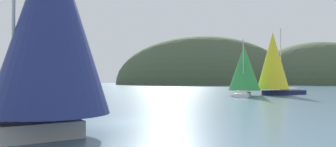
{
  "coord_description": "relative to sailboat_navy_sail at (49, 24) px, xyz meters",
  "views": [
    {
      "loc": [
        4.77,
        -19.59,
        2.71
      ],
      "look_at": [
        0.0,
        25.43,
        3.47
      ],
      "focal_mm": 33.65,
      "sensor_mm": 36.0,
      "label": 1
    }
  ],
  "objects": [
    {
      "name": "headland_right",
      "position": [
        62.24,
        140.79,
        -5.23
      ],
      "size": [
        65.82,
        44.0,
        39.98
      ],
      "primitive_type": "ellipsoid",
      "color": "#425138",
      "rests_on": "ground_plane"
    },
    {
      "name": "ground_plane",
      "position": [
        2.24,
        5.79,
        -5.23
      ],
      "size": [
        360.0,
        360.0,
        0.0
      ],
      "primitive_type": "plane",
      "color": "#426075"
    },
    {
      "name": "sailboat_green_sail",
      "position": [
        13.79,
        37.11,
        -1.0
      ],
      "size": [
        5.95,
        8.67,
        8.86
      ],
      "color": "white",
      "rests_on": "ground_plane"
    },
    {
      "name": "headland_center",
      "position": [
        7.24,
        140.79,
        -5.23
      ],
      "size": [
        85.39,
        44.0,
        47.19
      ],
      "primitive_type": "ellipsoid",
      "color": "#425138",
      "rests_on": "ground_plane"
    },
    {
      "name": "sailboat_yellow_sail",
      "position": [
        19.11,
        40.57,
        0.27
      ],
      "size": [
        9.86,
        8.22,
        11.32
      ],
      "color": "#191E4C",
      "rests_on": "ground_plane"
    },
    {
      "name": "sailboat_navy_sail",
      "position": [
        0.0,
        0.0,
        0.0
      ],
      "size": [
        9.01,
        8.4,
        10.31
      ],
      "color": "#B7B2A8",
      "rests_on": "ground_plane"
    }
  ]
}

